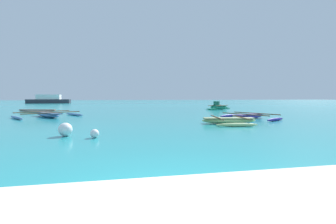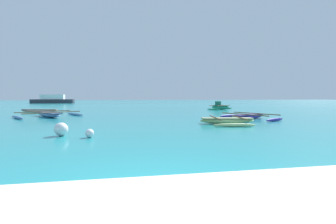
{
  "view_description": "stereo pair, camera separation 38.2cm",
  "coord_description": "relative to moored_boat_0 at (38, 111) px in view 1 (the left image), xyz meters",
  "views": [
    {
      "loc": [
        -0.7,
        -2.94,
        1.56
      ],
      "look_at": [
        2.98,
        16.43,
        0.25
      ],
      "focal_mm": 24.0,
      "sensor_mm": 36.0,
      "label": 1
    },
    {
      "loc": [
        -0.33,
        -3.01,
        1.56
      ],
      "look_at": [
        2.98,
        16.43,
        0.25
      ],
      "focal_mm": 24.0,
      "sensor_mm": 36.0,
      "label": 2
    }
  ],
  "objects": [
    {
      "name": "moored_boat_0",
      "position": [
        0.0,
        0.0,
        0.0
      ],
      "size": [
        3.93,
        1.25,
        0.32
      ],
      "rotation": [
        0.0,
        0.0,
        -0.21
      ],
      "color": "#C6A292",
      "rests_on": "ground_plane"
    },
    {
      "name": "moored_boat_4",
      "position": [
        20.48,
        1.91,
        0.16
      ],
      "size": [
        4.11,
        4.0,
        1.04
      ],
      "rotation": [
        0.0,
        0.0,
        -0.82
      ],
      "color": "#239F73",
      "rests_on": "ground_plane"
    },
    {
      "name": "moored_boat_3",
      "position": [
        14.86,
        -12.62,
        0.0
      ],
      "size": [
        3.29,
        3.48,
        0.4
      ],
      "rotation": [
        0.0,
        0.0,
        -0.16
      ],
      "color": "#C6E08E",
      "rests_on": "ground_plane"
    },
    {
      "name": "mooring_buoy_0",
      "position": [
        7.66,
        -16.06,
        -0.01
      ],
      "size": [
        0.33,
        0.33,
        0.33
      ],
      "color": "white",
      "rests_on": "ground_plane"
    },
    {
      "name": "moored_boat_2",
      "position": [
        2.86,
        -6.03,
        0.02
      ],
      "size": [
        5.36,
        5.09,
        0.43
      ],
      "rotation": [
        0.0,
        0.0,
        -0.93
      ],
      "color": "#5C8BC1",
      "rests_on": "ground_plane"
    },
    {
      "name": "ground_plane",
      "position": [
        9.54,
        -22.03,
        -0.18
      ],
      "size": [
        240.0,
        240.0,
        0.0
      ],
      "color": "teal"
    },
    {
      "name": "moored_boat_1",
      "position": [
        17.65,
        -10.25,
        0.01
      ],
      "size": [
        3.57,
        4.42,
        0.4
      ],
      "rotation": [
        0.0,
        0.0,
        0.47
      ],
      "color": "#392C9A",
      "rests_on": "ground_plane"
    },
    {
      "name": "distant_ferry",
      "position": [
        -10.07,
        36.0,
        0.72
      ],
      "size": [
        10.01,
        2.2,
        2.2
      ],
      "color": "#2D333D",
      "rests_on": "ground_plane"
    },
    {
      "name": "mooring_buoy_1",
      "position": [
        6.46,
        -15.46,
        0.09
      ],
      "size": [
        0.54,
        0.54,
        0.54
      ],
      "color": "white",
      "rests_on": "ground_plane"
    }
  ]
}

